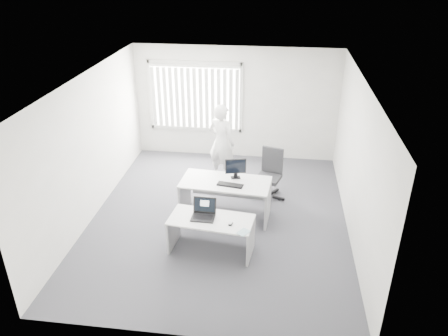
# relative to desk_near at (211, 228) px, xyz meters

# --- Properties ---
(ground) EXTENTS (6.00, 6.00, 0.00)m
(ground) POSITION_rel_desk_near_xyz_m (-0.01, 1.04, -0.47)
(ground) COLOR #515058
(ground) RESTS_ON ground
(wall_back) EXTENTS (5.00, 0.02, 2.80)m
(wall_back) POSITION_rel_desk_near_xyz_m (-0.01, 4.04, 0.93)
(wall_back) COLOR silver
(wall_back) RESTS_ON ground
(wall_front) EXTENTS (5.00, 0.02, 2.80)m
(wall_front) POSITION_rel_desk_near_xyz_m (-0.01, -1.96, 0.93)
(wall_front) COLOR silver
(wall_front) RESTS_ON ground
(wall_left) EXTENTS (0.02, 6.00, 2.80)m
(wall_left) POSITION_rel_desk_near_xyz_m (-2.51, 1.04, 0.93)
(wall_left) COLOR silver
(wall_left) RESTS_ON ground
(wall_right) EXTENTS (0.02, 6.00, 2.80)m
(wall_right) POSITION_rel_desk_near_xyz_m (2.49, 1.04, 0.93)
(wall_right) COLOR silver
(wall_right) RESTS_ON ground
(ceiling) EXTENTS (5.00, 6.00, 0.02)m
(ceiling) POSITION_rel_desk_near_xyz_m (-0.01, 1.04, 2.33)
(ceiling) COLOR white
(ceiling) RESTS_ON wall_back
(window) EXTENTS (2.32, 0.06, 1.76)m
(window) POSITION_rel_desk_near_xyz_m (-1.01, 4.00, 1.08)
(window) COLOR #B8B8B4
(window) RESTS_ON wall_back
(blinds) EXTENTS (2.20, 0.10, 1.50)m
(blinds) POSITION_rel_desk_near_xyz_m (-1.01, 3.94, 1.05)
(blinds) COLOR silver
(blinds) RESTS_ON wall_back
(desk_near) EXTENTS (1.51, 0.84, 0.66)m
(desk_near) POSITION_rel_desk_near_xyz_m (0.00, 0.00, 0.00)
(desk_near) COLOR silver
(desk_near) RESTS_ON ground
(desk_far) EXTENTS (1.78, 0.95, 0.79)m
(desk_far) POSITION_rel_desk_near_xyz_m (0.11, 1.14, 0.09)
(desk_far) COLOR silver
(desk_far) RESTS_ON ground
(office_chair) EXTENTS (0.77, 0.77, 1.09)m
(office_chair) POSITION_rel_desk_near_xyz_m (0.93, 2.03, -0.14)
(office_chair) COLOR black
(office_chair) RESTS_ON ground
(person) EXTENTS (0.78, 0.66, 1.80)m
(person) POSITION_rel_desk_near_xyz_m (-0.19, 2.75, 0.43)
(person) COLOR silver
(person) RESTS_ON ground
(laptop) EXTENTS (0.41, 0.37, 0.31)m
(laptop) POSITION_rel_desk_near_xyz_m (-0.14, 0.00, 0.34)
(laptop) COLOR black
(laptop) RESTS_ON desk_near
(paper_sheet) EXTENTS (0.38, 0.31, 0.00)m
(paper_sheet) POSITION_rel_desk_near_xyz_m (0.32, -0.11, 0.18)
(paper_sheet) COLOR silver
(paper_sheet) RESTS_ON desk_near
(mouse) EXTENTS (0.07, 0.10, 0.04)m
(mouse) POSITION_rel_desk_near_xyz_m (0.35, -0.13, 0.20)
(mouse) COLOR #BCBCBF
(mouse) RESTS_ON paper_sheet
(booklet) EXTENTS (0.24, 0.25, 0.01)m
(booklet) POSITION_rel_desk_near_xyz_m (0.59, -0.33, 0.19)
(booklet) COLOR white
(booklet) RESTS_ON desk_near
(keyboard) EXTENTS (0.52, 0.25, 0.02)m
(keyboard) POSITION_rel_desk_near_xyz_m (0.21, 0.99, 0.32)
(keyboard) COLOR black
(keyboard) RESTS_ON desk_far
(monitor) EXTENTS (0.43, 0.22, 0.41)m
(monitor) POSITION_rel_desk_near_xyz_m (0.28, 1.32, 0.52)
(monitor) COLOR black
(monitor) RESTS_ON desk_far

